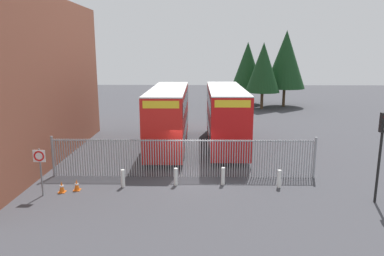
% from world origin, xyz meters
% --- Properties ---
extents(ground_plane, '(100.00, 100.00, 0.00)m').
position_xyz_m(ground_plane, '(0.00, 8.00, 0.00)').
color(ground_plane, '#3D3D42').
extents(depot_building_brick, '(6.43, 18.79, 10.42)m').
position_xyz_m(depot_building_brick, '(-11.70, 2.72, 5.21)').
color(depot_building_brick, brown).
rests_on(depot_building_brick, ground).
extents(palisade_fence, '(14.94, 0.14, 2.35)m').
position_xyz_m(palisade_fence, '(-0.44, 0.00, 1.18)').
color(palisade_fence, gray).
rests_on(palisade_fence, ground).
extents(double_decker_bus_near_gate, '(2.54, 10.81, 4.42)m').
position_xyz_m(double_decker_bus_near_gate, '(2.44, 6.87, 2.42)').
color(double_decker_bus_near_gate, red).
rests_on(double_decker_bus_near_gate, ground).
extents(double_decker_bus_behind_fence_left, '(2.54, 10.81, 4.42)m').
position_xyz_m(double_decker_bus_behind_fence_left, '(-1.75, 6.46, 2.42)').
color(double_decker_bus_behind_fence_left, red).
rests_on(double_decker_bus_behind_fence_left, ground).
extents(bollard_near_left, '(0.20, 0.20, 0.95)m').
position_xyz_m(bollard_near_left, '(-3.53, -1.65, 0.47)').
color(bollard_near_left, silver).
rests_on(bollard_near_left, ground).
extents(bollard_center_front, '(0.20, 0.20, 0.95)m').
position_xyz_m(bollard_center_front, '(-0.76, -1.33, 0.47)').
color(bollard_center_front, silver).
rests_on(bollard_center_front, ground).
extents(bollard_near_right, '(0.20, 0.20, 0.95)m').
position_xyz_m(bollard_near_right, '(1.76, -1.19, 0.47)').
color(bollard_near_right, silver).
rests_on(bollard_near_right, ground).
extents(bollard_far_right, '(0.20, 0.20, 0.95)m').
position_xyz_m(bollard_far_right, '(4.68, -1.55, 0.47)').
color(bollard_far_right, silver).
rests_on(bollard_far_right, ground).
extents(traffic_cone_by_gate, '(0.34, 0.34, 0.59)m').
position_xyz_m(traffic_cone_by_gate, '(-5.81, -2.17, 0.29)').
color(traffic_cone_by_gate, orange).
rests_on(traffic_cone_by_gate, ground).
extents(traffic_cone_mid_forecourt, '(0.34, 0.34, 0.59)m').
position_xyz_m(traffic_cone_mid_forecourt, '(-6.48, -2.46, 0.29)').
color(traffic_cone_mid_forecourt, orange).
rests_on(traffic_cone_mid_forecourt, ground).
extents(speed_limit_sign_post, '(0.60, 0.14, 2.40)m').
position_xyz_m(speed_limit_sign_post, '(-7.28, -2.91, 1.78)').
color(speed_limit_sign_post, slate).
rests_on(speed_limit_sign_post, ground).
extents(traffic_light_kerbside, '(0.28, 0.33, 4.30)m').
position_xyz_m(traffic_light_kerbside, '(8.82, -3.38, 2.99)').
color(traffic_light_kerbside, black).
rests_on(traffic_light_kerbside, ground).
extents(tree_tall_back, '(4.51, 4.51, 8.29)m').
position_xyz_m(tree_tall_back, '(6.98, 29.52, 5.06)').
color(tree_tall_back, '#4C3823').
rests_on(tree_tall_back, ground).
extents(tree_short_side, '(4.23, 4.23, 8.14)m').
position_xyz_m(tree_short_side, '(8.34, 25.29, 5.10)').
color(tree_short_side, '#4C3823').
rests_on(tree_short_side, ground).
extents(tree_mid_row, '(5.10, 5.10, 9.66)m').
position_xyz_m(tree_mid_row, '(11.53, 27.34, 6.01)').
color(tree_mid_row, '#4C3823').
rests_on(tree_mid_row, ground).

